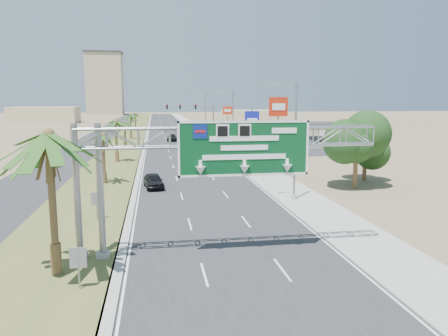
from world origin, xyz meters
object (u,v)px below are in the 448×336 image
(store_building, at_px, (295,135))
(pole_sign_red_near, at_px, (278,111))
(car_right_lane, at_px, (207,141))
(pole_sign_blue, at_px, (252,124))
(signal_mast, at_px, (203,119))
(car_far, at_px, (172,138))
(sign_gantry, at_px, (215,147))
(palm_near, at_px, (48,136))
(car_left_lane, at_px, (154,181))
(pole_sign_red_far, at_px, (227,113))
(car_mid_lane, at_px, (188,155))

(store_building, distance_m, pole_sign_red_near, 28.49)
(car_right_lane, bearing_deg, pole_sign_blue, -77.21)
(signal_mast, height_order, pole_sign_blue, signal_mast)
(signal_mast, xyz_separation_m, car_far, (-5.88, 6.54, -4.17))
(sign_gantry, height_order, signal_mast, signal_mast)
(sign_gantry, distance_m, palm_near, 8.41)
(pole_sign_red_near, distance_m, pole_sign_blue, 6.69)
(store_building, bearing_deg, car_right_lane, 170.34)
(store_building, bearing_deg, palm_near, -118.28)
(pole_sign_red_near, height_order, pole_sign_blue, pole_sign_red_near)
(car_left_lane, bearing_deg, car_far, 77.97)
(store_building, relative_size, pole_sign_red_near, 1.97)
(pole_sign_blue, bearing_deg, store_building, 57.04)
(signal_mast, distance_m, pole_sign_blue, 26.05)
(car_left_lane, height_order, pole_sign_red_near, pole_sign_red_near)
(sign_gantry, height_order, car_right_lane, sign_gantry)
(pole_sign_red_near, relative_size, pole_sign_red_far, 1.25)
(store_building, xyz_separation_m, pole_sign_blue, (-12.81, -19.76, 3.29))
(signal_mast, xyz_separation_m, store_building, (16.83, -5.97, -2.85))
(car_right_lane, bearing_deg, palm_near, -100.08)
(sign_gantry, relative_size, car_mid_lane, 3.83)
(store_building, relative_size, pole_sign_blue, 2.48)
(signal_mast, height_order, pole_sign_red_far, signal_mast)
(sign_gantry, distance_m, store_building, 60.77)
(store_building, relative_size, car_right_lane, 3.11)
(car_far, xyz_separation_m, pole_sign_blue, (9.90, -32.27, 4.61))
(car_mid_lane, height_order, pole_sign_red_near, pole_sign_red_near)
(sign_gantry, height_order, pole_sign_red_near, pole_sign_red_near)
(palm_near, height_order, store_building, palm_near)
(car_left_lane, height_order, pole_sign_blue, pole_sign_blue)
(car_mid_lane, bearing_deg, car_left_lane, -108.98)
(signal_mast, distance_m, car_right_lane, 5.15)
(sign_gantry, bearing_deg, palm_near, -166.68)
(store_building, xyz_separation_m, car_left_lane, (-26.49, -36.81, -1.28))
(car_mid_lane, bearing_deg, palm_near, -108.32)
(car_far, bearing_deg, signal_mast, -42.19)
(car_left_lane, bearing_deg, store_building, 46.61)
(palm_near, relative_size, pole_sign_red_near, 0.91)
(car_left_lane, relative_size, car_far, 0.90)
(car_mid_lane, bearing_deg, car_far, 87.20)
(car_right_lane, bearing_deg, car_mid_lane, -101.03)
(signal_mast, distance_m, car_far, 9.73)
(car_right_lane, xyz_separation_m, pole_sign_red_far, (6.86, 17.19, 4.90))
(pole_sign_blue, bearing_deg, pole_sign_red_far, 85.43)
(sign_gantry, relative_size, palm_near, 2.01)
(palm_near, bearing_deg, car_far, 83.13)
(car_left_lane, distance_m, pole_sign_red_far, 59.46)
(palm_near, height_order, pole_sign_blue, palm_near)
(store_building, distance_m, car_mid_lane, 27.13)
(sign_gantry, bearing_deg, store_building, 67.64)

